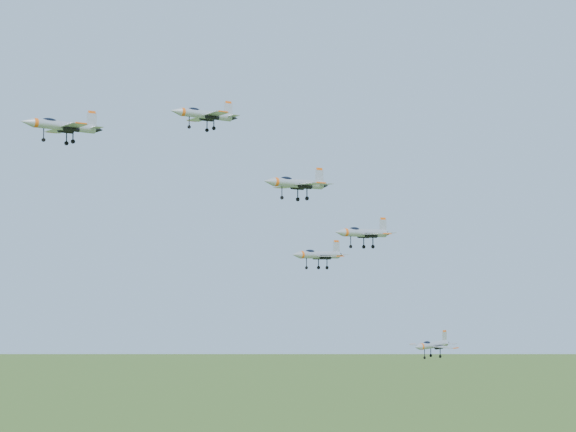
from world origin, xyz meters
TOP-DOWN VIEW (x-y plane):
  - jet_lead at (-27.87, 9.81)m, footprint 12.36×10.21m
  - jet_left_high at (-11.59, -2.07)m, footprint 10.88×8.92m
  - jet_right_high at (-5.58, -15.98)m, footprint 10.82×8.92m
  - jet_left_low at (11.06, 1.20)m, footprint 11.20×9.29m
  - jet_right_low at (11.79, -9.02)m, footprint 11.32×9.31m
  - jet_trail at (35.60, 0.39)m, footprint 10.88×9.14m

SIDE VIEW (x-z plane):
  - jet_trail at x=35.60m, z-range 101.30..104.22m
  - jet_left_low at x=11.06m, z-range 116.98..119.98m
  - jet_right_low at x=11.79m, z-range 120.21..123.24m
  - jet_right_high at x=-5.58m, z-range 126.22..129.11m
  - jet_lead at x=-27.87m, z-range 135.00..138.30m
  - jet_left_high at x=-11.59m, z-range 136.74..139.66m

